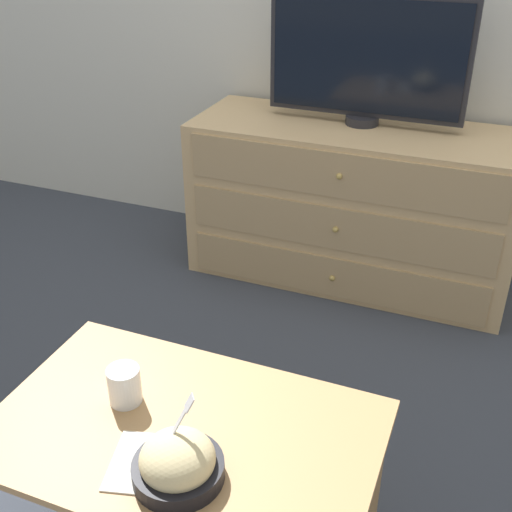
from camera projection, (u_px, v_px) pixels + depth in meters
The scene contains 7 objects.
ground_plane at pixel (367, 246), 3.10m from camera, with size 12.00×12.00×0.00m, color #383D47.
dresser at pixel (351, 204), 2.72m from camera, with size 1.34×0.51×0.67m.
tv at pixel (367, 59), 2.47m from camera, with size 0.78×0.13×0.50m.
coffee_table at pixel (183, 447), 1.51m from camera, with size 0.90×0.56×0.41m.
takeout_bowl at pixel (176, 462), 1.34m from camera, with size 0.20×0.20×0.19m.
drink_cup at pixel (125, 387), 1.54m from camera, with size 0.08×0.08×0.10m.
napkin at pixel (150, 463), 1.39m from camera, with size 0.21×0.21×0.00m.
Camera 1 is at (0.50, -2.72, 1.49)m, focal length 45.00 mm.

